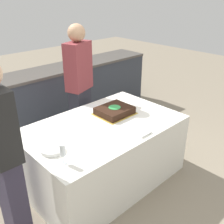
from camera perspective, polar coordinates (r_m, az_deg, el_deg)
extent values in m
plane|color=gray|center=(3.23, -1.76, -14.09)|extent=(14.00, 14.00, 0.00)
cube|color=#333842|center=(4.18, -16.75, 1.60)|extent=(4.40, 0.55, 0.88)
cube|color=#4C4742|center=(4.02, -17.57, 7.59)|extent=(4.40, 0.58, 0.04)
cube|color=white|center=(3.01, -1.85, -8.74)|extent=(1.70, 1.08, 0.73)
cube|color=gold|center=(3.04, 0.55, -0.36)|extent=(0.42, 0.36, 0.00)
cube|color=black|center=(3.03, 0.56, 0.34)|extent=(0.38, 0.32, 0.08)
cylinder|color=green|center=(3.01, 0.56, 1.04)|extent=(0.14, 0.14, 0.00)
cylinder|color=white|center=(2.42, -12.85, -7.97)|extent=(0.21, 0.21, 0.04)
cylinder|color=white|center=(2.27, -10.47, -10.80)|extent=(0.06, 0.06, 0.00)
cylinder|color=white|center=(2.25, -10.54, -10.01)|extent=(0.01, 0.01, 0.07)
cylinder|color=white|center=(2.20, -10.73, -8.14)|extent=(0.05, 0.05, 0.10)
cylinder|color=white|center=(3.23, -4.57, 1.13)|extent=(0.19, 0.19, 0.00)
cube|color=white|center=(2.65, 6.76, -4.53)|extent=(0.16, 0.11, 0.02)
cube|color=#282833|center=(3.63, -6.71, -1.33)|extent=(0.34, 0.25, 0.86)
cube|color=brown|center=(3.37, -7.34, 9.83)|extent=(0.40, 0.31, 0.61)
sphere|color=tan|center=(3.28, -7.76, 16.74)|extent=(0.21, 0.21, 0.21)
cube|color=#383347|center=(2.56, -20.83, -16.75)|extent=(0.16, 0.29, 0.81)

